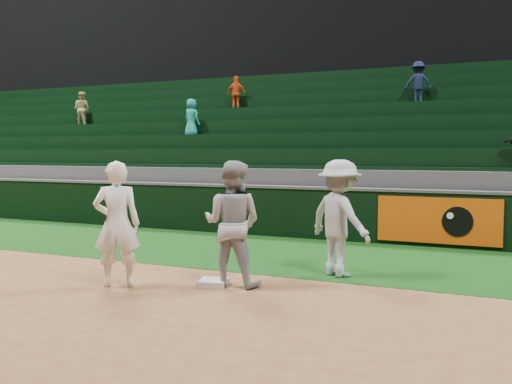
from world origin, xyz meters
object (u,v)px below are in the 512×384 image
base_coach (340,218)px  first_base (213,283)px  baserunner (232,223)px  first_baseman (117,224)px

base_coach → first_base: bearing=72.9°
first_base → baserunner: size_ratio=0.22×
first_baseman → baserunner: size_ratio=1.00×
first_base → base_coach: (1.59, 1.48, 0.93)m
base_coach → baserunner: bearing=75.2°
first_base → first_baseman: (-1.33, -0.65, 0.92)m
first_baseman → baserunner: (1.59, 0.79, 0.00)m
baserunner → base_coach: 1.88m
first_base → first_baseman: first_baseman is taller
first_base → first_baseman: size_ratio=0.22×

